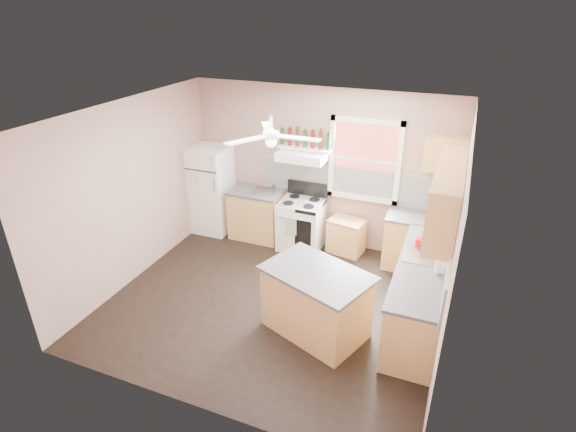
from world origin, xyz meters
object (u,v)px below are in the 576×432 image
at_px(cart, 346,237).
at_px(toaster, 265,189).
at_px(stove, 301,225).
at_px(refrigerator, 211,189).
at_px(island, 316,303).

bearing_deg(cart, toaster, -164.33).
bearing_deg(stove, toaster, 179.32).
xyz_separation_m(toaster, stove, (0.66, 0.01, -0.56)).
bearing_deg(refrigerator, stove, -1.76).
bearing_deg(stove, island, -66.14).
xyz_separation_m(refrigerator, stove, (1.76, -0.03, -0.37)).
bearing_deg(island, cart, 115.63).
distance_m(toaster, cart, 1.59).
bearing_deg(toaster, cart, 3.79).
height_order(toaster, island, toaster).
bearing_deg(refrigerator, island, -37.58).
relative_size(refrigerator, toaster, 5.70).
distance_m(refrigerator, toaster, 1.12).
xyz_separation_m(refrigerator, cart, (2.53, 0.09, -0.51)).
height_order(refrigerator, toaster, refrigerator).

